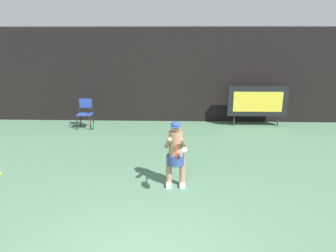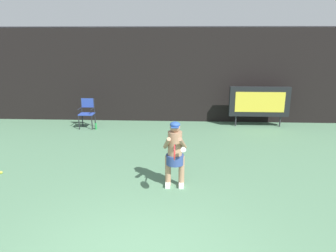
{
  "view_description": "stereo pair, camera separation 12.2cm",
  "coord_description": "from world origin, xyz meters",
  "px_view_note": "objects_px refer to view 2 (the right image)",
  "views": [
    {
      "loc": [
        0.57,
        -3.65,
        3.17
      ],
      "look_at": [
        0.32,
        3.93,
        1.05
      ],
      "focal_mm": 33.24,
      "sensor_mm": 36.0,
      "label": 1
    },
    {
      "loc": [
        0.69,
        -3.65,
        3.17
      ],
      "look_at": [
        0.32,
        3.93,
        1.05
      ],
      "focal_mm": 33.24,
      "sensor_mm": 36.0,
      "label": 2
    }
  ],
  "objects_px": {
    "umpire_chair": "(87,111)",
    "water_bottle": "(96,126)",
    "tennis_racket": "(175,152)",
    "scoreboard": "(259,102)",
    "tennis_ball_loose": "(1,172)",
    "tennis_player": "(175,152)"
  },
  "relations": [
    {
      "from": "water_bottle",
      "to": "tennis_racket",
      "type": "relative_size",
      "value": 0.44
    },
    {
      "from": "water_bottle",
      "to": "tennis_ball_loose",
      "type": "xyz_separation_m",
      "value": [
        -1.25,
        -3.97,
        -0.09
      ]
    },
    {
      "from": "umpire_chair",
      "to": "water_bottle",
      "type": "xyz_separation_m",
      "value": [
        0.36,
        -0.22,
        -0.5
      ]
    },
    {
      "from": "scoreboard",
      "to": "water_bottle",
      "type": "height_order",
      "value": "scoreboard"
    },
    {
      "from": "tennis_player",
      "to": "tennis_ball_loose",
      "type": "relative_size",
      "value": 21.78
    },
    {
      "from": "scoreboard",
      "to": "water_bottle",
      "type": "distance_m",
      "value": 6.09
    },
    {
      "from": "scoreboard",
      "to": "tennis_racket",
      "type": "height_order",
      "value": "scoreboard"
    },
    {
      "from": "scoreboard",
      "to": "water_bottle",
      "type": "bearing_deg",
      "value": -173.23
    },
    {
      "from": "tennis_racket",
      "to": "tennis_ball_loose",
      "type": "height_order",
      "value": "tennis_racket"
    },
    {
      "from": "scoreboard",
      "to": "water_bottle",
      "type": "relative_size",
      "value": 8.3
    },
    {
      "from": "umpire_chair",
      "to": "tennis_ball_loose",
      "type": "distance_m",
      "value": 4.32
    },
    {
      "from": "scoreboard",
      "to": "tennis_racket",
      "type": "bearing_deg",
      "value": -117.45
    },
    {
      "from": "tennis_player",
      "to": "tennis_racket",
      "type": "bearing_deg",
      "value": -89.17
    },
    {
      "from": "umpire_chair",
      "to": "tennis_player",
      "type": "distance_m",
      "value": 5.71
    },
    {
      "from": "tennis_player",
      "to": "tennis_ball_loose",
      "type": "distance_m",
      "value": 4.35
    },
    {
      "from": "tennis_ball_loose",
      "to": "tennis_racket",
      "type": "bearing_deg",
      "value": -13.77
    },
    {
      "from": "umpire_chair",
      "to": "tennis_racket",
      "type": "xyz_separation_m",
      "value": [
        3.37,
        -5.24,
        0.41
      ]
    },
    {
      "from": "scoreboard",
      "to": "umpire_chair",
      "type": "bearing_deg",
      "value": -175.59
    },
    {
      "from": "water_bottle",
      "to": "tennis_ball_loose",
      "type": "relative_size",
      "value": 3.9
    },
    {
      "from": "water_bottle",
      "to": "umpire_chair",
      "type": "bearing_deg",
      "value": 148.4
    },
    {
      "from": "scoreboard",
      "to": "umpire_chair",
      "type": "height_order",
      "value": "scoreboard"
    },
    {
      "from": "tennis_player",
      "to": "tennis_racket",
      "type": "xyz_separation_m",
      "value": [
        0.01,
        -0.62,
        0.22
      ]
    }
  ]
}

